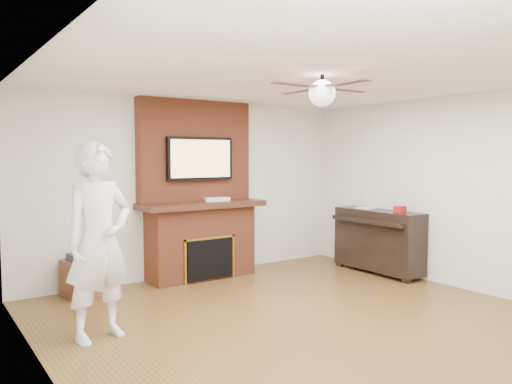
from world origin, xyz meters
TOP-DOWN VIEW (x-y plane):
  - room_shell at (0.00, 0.00)m, footprint 5.36×5.86m
  - fireplace at (0.00, 2.55)m, footprint 1.78×0.64m
  - tv at (0.00, 2.50)m, footprint 1.00×0.08m
  - ceiling_fan at (-0.00, 0.00)m, footprint 1.21×1.21m
  - person at (-1.92, 0.92)m, footprint 0.77×0.60m
  - side_table at (-1.62, 2.48)m, footprint 0.53×0.53m
  - piano at (2.27, 1.27)m, footprint 0.55×1.43m
  - cable_box at (0.23, 2.45)m, footprint 0.39×0.28m
  - candle_orange at (-0.24, 2.32)m, footprint 0.07×0.07m
  - candle_green at (0.00, 2.36)m, footprint 0.07×0.07m
  - candle_cream at (0.06, 2.39)m, footprint 0.08×0.08m
  - candle_blue at (0.19, 2.37)m, footprint 0.06×0.06m
  - candle_green_extra at (0.26, 2.36)m, footprint 0.07×0.07m

SIDE VIEW (x-z plane):
  - candle_blue at x=0.19m, z-range 0.00..0.07m
  - candle_green at x=0.00m, z-range 0.00..0.10m
  - candle_green_extra at x=0.26m, z-range 0.00..0.10m
  - candle_cream at x=0.06m, z-range 0.00..0.10m
  - candle_orange at x=-0.24m, z-range 0.00..0.12m
  - side_table at x=-1.62m, z-range -0.02..0.51m
  - piano at x=2.27m, z-range -0.01..1.01m
  - person at x=-1.92m, z-range 0.00..1.84m
  - fireplace at x=0.00m, z-range -0.25..2.25m
  - cable_box at x=0.23m, z-range 1.08..1.13m
  - room_shell at x=0.00m, z-range -0.18..2.68m
  - tv at x=0.00m, z-range 1.38..1.98m
  - ceiling_fan at x=0.00m, z-range 2.18..2.49m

